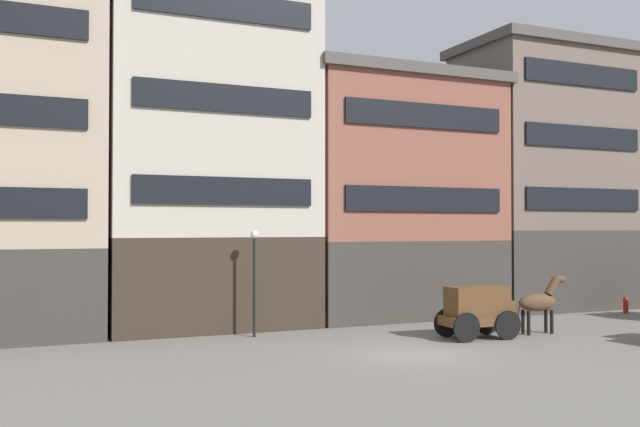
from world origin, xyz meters
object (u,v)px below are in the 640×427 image
object	(u,v)px
cargo_wagon	(478,308)
draft_horse	(539,302)
fire_hydrant_curbside	(626,305)
streetlamp_curbside	(254,268)

from	to	relation	value
cargo_wagon	draft_horse	xyz separation A→B (m)	(2.95, -0.00, 0.12)
fire_hydrant_curbside	cargo_wagon	bearing A→B (deg)	-162.78
draft_horse	fire_hydrant_curbside	world-z (taller)	draft_horse
cargo_wagon	draft_horse	size ratio (longest dim) A/B	1.27
cargo_wagon	streetlamp_curbside	distance (m)	8.71
fire_hydrant_curbside	draft_horse	bearing A→B (deg)	-157.28
draft_horse	cargo_wagon	bearing A→B (deg)	179.94
cargo_wagon	draft_horse	bearing A→B (deg)	-0.06
fire_hydrant_curbside	streetlamp_curbside	bearing A→B (deg)	179.35
cargo_wagon	draft_horse	world-z (taller)	draft_horse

